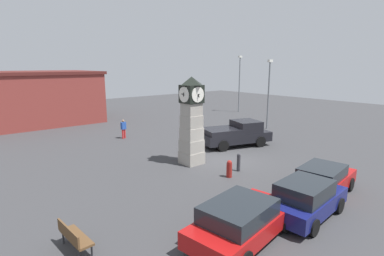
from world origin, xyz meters
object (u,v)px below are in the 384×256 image
bollard_near_tower (239,162)px  street_lamp_far_side (239,80)px  car_near_tower (306,199)px  car_by_building (323,179)px  pedestrian_near_bench (123,128)px  bench (74,236)px  pickup_truck (236,134)px  bollard_mid_row (229,169)px  street_lamp_near_road (269,89)px  car_navy_sedan (242,220)px  clock_tower (192,122)px

bollard_near_tower → street_lamp_far_side: 22.61m
car_near_tower → car_by_building: bearing=13.3°
bollard_near_tower → car_near_tower: (-1.94, -5.23, 0.24)m
pedestrian_near_bench → car_by_building: bearing=-82.7°
car_by_building → bench: 10.85m
pickup_truck → pedestrian_near_bench: 9.18m
street_lamp_far_side → car_by_building: bearing=-129.6°
bollard_mid_row → pedestrian_near_bench: 11.60m
bollard_near_tower → bollard_mid_row: size_ratio=1.11×
car_near_tower → street_lamp_near_road: bearing=41.4°
car_near_tower → street_lamp_far_side: 27.58m
bollard_mid_row → street_lamp_near_road: bearing=28.1°
bollard_mid_row → car_by_building: car_by_building is taller
bollard_near_tower → street_lamp_near_road: 12.96m
car_near_tower → pickup_truck: pickup_truck is taller
street_lamp_near_road → car_navy_sedan: bearing=-146.1°
clock_tower → street_lamp_near_road: size_ratio=0.82×
car_by_building → pickup_truck: (3.35, 8.44, 0.20)m
bollard_near_tower → car_near_tower: 5.58m
bench → pickup_truck: bearing=21.6°
bollard_near_tower → pickup_truck: pickup_truck is taller
car_by_building → bench: bearing=163.9°
bollard_mid_row → car_by_building: 4.64m
car_near_tower → pickup_truck: size_ratio=0.73×
street_lamp_far_side → street_lamp_near_road: bearing=-123.6°
bollard_mid_row → car_by_building: (1.75, -4.30, 0.25)m
bench → clock_tower: bearing=27.0°
pedestrian_near_bench → street_lamp_far_side: bearing=11.1°
clock_tower → pedestrian_near_bench: bearing=91.4°
bollard_mid_row → car_near_tower: (-0.83, -4.91, 0.29)m
car_near_tower → street_lamp_far_side: size_ratio=0.57×
bollard_mid_row → street_lamp_near_road: street_lamp_near_road is taller
car_by_building → street_lamp_near_road: size_ratio=0.66×
clock_tower → pickup_truck: clock_tower is taller
bollard_mid_row → clock_tower: bearing=91.3°
pickup_truck → bench: pickup_truck is taller
bench → street_lamp_near_road: street_lamp_near_road is taller
street_lamp_far_side → car_near_tower: bearing=-133.0°
bench → street_lamp_near_road: 22.38m
pickup_truck → street_lamp_near_road: street_lamp_near_road is taller
pickup_truck → bench: size_ratio=3.39×
bollard_mid_row → pedestrian_near_bench: bearing=91.4°
bollard_mid_row → street_lamp_far_side: size_ratio=0.13×
clock_tower → street_lamp_far_side: 21.62m
street_lamp_near_road → street_lamp_far_side: bearing=56.4°
clock_tower → car_near_tower: clock_tower is taller
car_navy_sedan → pickup_truck: (9.13, 8.51, 0.18)m
bollard_near_tower → pedestrian_near_bench: size_ratio=0.67×
bollard_mid_row → street_lamp_near_road: 14.07m
bollard_mid_row → street_lamp_far_side: 23.66m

